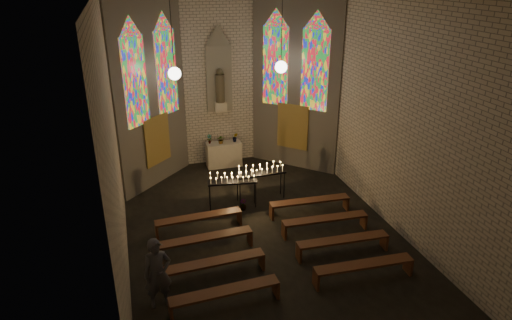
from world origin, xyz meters
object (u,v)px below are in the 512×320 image
at_px(votive_stand_right, 261,171).
at_px(altar, 224,154).
at_px(votive_stand_left, 232,179).
at_px(visitor, 158,273).
at_px(aisle_flower_pot, 243,205).

bearing_deg(votive_stand_right, altar, 98.00).
bearing_deg(votive_stand_left, visitor, -115.92).
distance_m(aisle_flower_pot, visitor, 5.06).
bearing_deg(votive_stand_right, aisle_flower_pot, -147.74).
distance_m(votive_stand_right, visitor, 5.94).
height_order(altar, visitor, visitor).
bearing_deg(aisle_flower_pot, votive_stand_left, 134.32).
bearing_deg(votive_stand_left, votive_stand_right, 21.28).
xyz_separation_m(votive_stand_left, votive_stand_right, (1.07, 0.26, 0.05)).
bearing_deg(aisle_flower_pot, altar, 86.95).
distance_m(altar, votive_stand_left, 3.54).
distance_m(altar, votive_stand_right, 3.32).
bearing_deg(votive_stand_left, aisle_flower_pot, -37.77).
distance_m(votive_stand_left, votive_stand_right, 1.11).
xyz_separation_m(votive_stand_left, visitor, (-2.83, -4.22, -0.12)).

